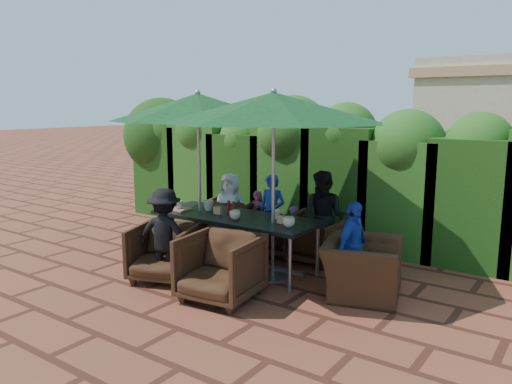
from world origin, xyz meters
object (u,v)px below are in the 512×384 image
Objects in this scene: umbrella_right at (274,108)px; chair_far_mid at (276,229)px; chair_far_left at (232,218)px; chair_far_right at (315,238)px; umbrella_left at (198,108)px; chair_near_right at (220,264)px; dining_table at (236,221)px; chair_near_left at (164,250)px; chair_end_right at (362,259)px.

chair_far_mid is at bearing 121.25° from umbrella_right.
chair_far_right is at bearing 158.62° from chair_far_left.
chair_near_right is (1.16, -0.96, -1.79)m from umbrella_left.
dining_table is 2.81× the size of chair_near_right.
chair_end_right reaches higher than chair_near_left.
chair_far_right is 1.90m from chair_near_right.
chair_end_right is at bearing 7.24° from umbrella_right.
umbrella_right is (0.65, -0.05, 1.54)m from dining_table.
chair_end_right is (1.28, 1.11, 0.01)m from chair_near_right.
chair_far_mid is at bearing 49.68° from chair_end_right.
dining_table is 0.92m from chair_far_mid.
chair_far_mid is at bearing 83.98° from dining_table.
chair_near_right is (1.40, -2.01, 0.02)m from chair_far_left.
chair_near_left is at bearing 167.56° from chair_near_right.
umbrella_left is 2.34m from chair_near_right.
umbrella_left reaches higher than chair_near_left.
dining_table is 1.06m from chair_near_left.
chair_end_right reaches higher than chair_near_right.
chair_far_left is at bearing 80.67° from chair_near_left.
chair_far_right is 1.31m from chair_end_right.
chair_near_right reaches higher than chair_far_mid.
chair_far_right is at bearing 167.19° from chair_far_mid.
chair_far_mid is (0.09, 0.87, -0.29)m from dining_table.
dining_table is 3.00× the size of chair_near_left.
umbrella_left is 2.01m from chair_near_left.
chair_far_left is at bearing 117.93° from chair_near_right.
chair_far_left is at bearing 130.08° from dining_table.
umbrella_left is at bearing 85.45° from chair_far_left.
chair_far_right is 2.18m from chair_near_left.
chair_far_mid is 0.91× the size of chair_near_right.
chair_end_right reaches higher than dining_table.
umbrella_left is 2.88× the size of chair_near_right.
umbrella_right is at bearing 107.70° from chair_far_mid.
chair_far_left is at bearing 54.99° from chair_end_right.
umbrella_right is at bearing 82.94° from chair_far_right.
umbrella_left is 2.16m from chair_far_mid.
chair_near_left is at bearing 55.63° from chair_far_right.
chair_far_left is at bearing -21.51° from chair_far_mid.
umbrella_left is 2.10m from chair_far_left.
chair_far_left is 0.95m from chair_far_mid.
umbrella_left reaches higher than chair_near_right.
chair_far_right is at bearing 37.09° from chair_end_right.
umbrella_left reaches higher than chair_far_mid.
chair_near_right reaches higher than chair_far_right.
chair_end_right is (2.30, 1.01, 0.04)m from chair_near_left.
chair_far_left is 1.63m from chair_far_right.
chair_far_left reaches higher than dining_table.
dining_table is at bearing 42.09° from chair_near_left.
chair_near_left is (0.37, -1.91, -0.01)m from chair_far_left.
chair_end_right is at bearing 34.11° from chair_near_right.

